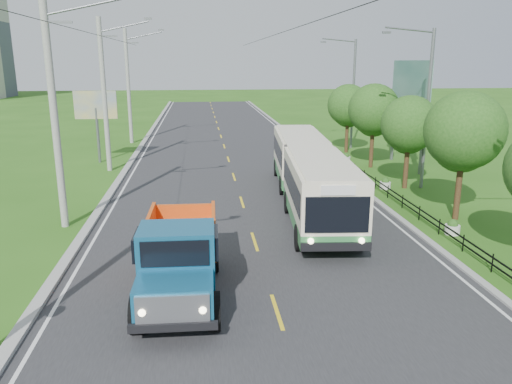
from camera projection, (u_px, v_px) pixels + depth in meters
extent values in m
plane|color=#295A15|center=(277.00, 312.00, 14.86)|extent=(240.00, 240.00, 0.00)
cube|color=#28282B|center=(232.00, 170.00, 34.08)|extent=(14.00, 120.00, 0.02)
cube|color=#9E9E99|center=(124.00, 172.00, 33.27)|extent=(0.40, 120.00, 0.15)
cube|color=#9E9E99|center=(334.00, 167.00, 34.86)|extent=(0.30, 120.00, 0.10)
cube|color=silver|center=(133.00, 173.00, 33.34)|extent=(0.12, 120.00, 0.00)
cube|color=silver|center=(327.00, 168.00, 34.81)|extent=(0.12, 120.00, 0.00)
cube|color=yellow|center=(277.00, 311.00, 14.86)|extent=(0.12, 2.20, 0.00)
cube|color=black|center=(375.00, 184.00, 29.12)|extent=(0.04, 40.00, 0.60)
cylinder|color=gray|center=(54.00, 115.00, 21.33)|extent=(0.32, 0.32, 10.00)
cube|color=slate|center=(57.00, 22.00, 20.41)|extent=(1.20, 0.10, 0.10)
cylinder|color=gray|center=(104.00, 96.00, 32.86)|extent=(0.32, 0.32, 10.00)
cube|color=slate|center=(108.00, 36.00, 31.94)|extent=(1.20, 0.10, 0.10)
cube|color=slate|center=(148.00, 18.00, 31.95)|extent=(0.50, 0.18, 0.12)
cylinder|color=gray|center=(128.00, 87.00, 44.39)|extent=(0.32, 0.32, 10.00)
cube|color=slate|center=(131.00, 43.00, 43.47)|extent=(1.20, 0.10, 0.10)
cube|color=slate|center=(161.00, 30.00, 43.48)|extent=(0.50, 0.18, 0.12)
cylinder|color=#382314|center=(459.00, 185.00, 23.20)|extent=(0.28, 0.28, 3.36)
sphere|color=#1E4D16|center=(464.00, 131.00, 22.56)|extent=(3.60, 3.60, 3.60)
sphere|color=#1E4D16|center=(461.00, 144.00, 23.25)|extent=(2.64, 2.64, 2.64)
cylinder|color=#382314|center=(406.00, 163.00, 29.01)|extent=(0.28, 0.28, 3.02)
sphere|color=#1E4D16|center=(409.00, 124.00, 28.44)|extent=(3.24, 3.24, 3.24)
sphere|color=#1E4D16|center=(408.00, 134.00, 29.10)|extent=(2.38, 2.38, 2.38)
cylinder|color=#382314|center=(372.00, 144.00, 34.75)|extent=(0.28, 0.28, 3.25)
sphere|color=#1E4D16|center=(374.00, 109.00, 34.13)|extent=(3.48, 3.48, 3.48)
sphere|color=#1E4D16|center=(374.00, 119.00, 34.81)|extent=(2.55, 2.55, 2.55)
cylinder|color=#382314|center=(347.00, 134.00, 40.53)|extent=(0.28, 0.28, 3.08)
sphere|color=#1E4D16|center=(348.00, 105.00, 39.95)|extent=(3.30, 3.30, 3.30)
sphere|color=#1E4D16|center=(348.00, 113.00, 40.62)|extent=(2.42, 2.42, 2.42)
cylinder|color=slate|center=(427.00, 111.00, 28.36)|extent=(0.20, 0.20, 9.00)
cylinder|color=slate|center=(410.00, 30.00, 27.09)|extent=(2.80, 0.10, 0.34)
cube|color=slate|center=(387.00, 32.00, 26.98)|extent=(0.45, 0.16, 0.12)
cylinder|color=slate|center=(353.00, 95.00, 41.81)|extent=(0.20, 0.20, 9.00)
cylinder|color=slate|center=(339.00, 40.00, 40.54)|extent=(2.80, 0.10, 0.34)
cube|color=slate|center=(323.00, 42.00, 40.44)|extent=(0.45, 0.16, 0.12)
cylinder|color=silver|center=(452.00, 230.00, 21.53)|extent=(0.64, 0.64, 0.40)
sphere|color=#1E4D16|center=(453.00, 224.00, 21.46)|extent=(0.44, 0.44, 0.44)
cylinder|color=silver|center=(385.00, 185.00, 29.21)|extent=(0.64, 0.64, 0.40)
sphere|color=#1E4D16|center=(385.00, 181.00, 29.15)|extent=(0.44, 0.44, 0.44)
cylinder|color=silver|center=(346.00, 159.00, 36.90)|extent=(0.64, 0.64, 0.40)
sphere|color=#1E4D16|center=(346.00, 156.00, 36.84)|extent=(0.44, 0.44, 0.44)
cylinder|color=slate|center=(98.00, 135.00, 36.37)|extent=(0.20, 0.20, 4.00)
cube|color=yellow|center=(95.00, 105.00, 35.81)|extent=(3.00, 0.15, 2.00)
cylinder|color=slate|center=(423.00, 137.00, 32.40)|extent=(0.24, 0.24, 5.00)
cylinder|color=slate|center=(394.00, 127.00, 37.20)|extent=(0.24, 0.24, 5.00)
cube|color=#144C47|center=(411.00, 83.00, 33.96)|extent=(0.20, 6.00, 3.00)
cube|color=#327F40|center=(320.00, 213.00, 21.85)|extent=(3.24, 7.92, 0.57)
cube|color=#EDE4C1|center=(321.00, 184.00, 21.52)|extent=(3.24, 7.92, 1.99)
cube|color=black|center=(321.00, 184.00, 21.52)|extent=(3.23, 7.30, 0.98)
cube|color=#327F40|center=(299.00, 171.00, 30.06)|extent=(3.20, 7.40, 0.57)
cube|color=#EDE4C1|center=(299.00, 150.00, 29.73)|extent=(3.20, 7.40, 1.99)
cube|color=black|center=(299.00, 150.00, 29.73)|extent=(3.18, 6.79, 0.98)
cube|color=#4C4C4C|center=(308.00, 169.00, 25.83)|extent=(2.50, 1.24, 2.45)
cube|color=black|center=(337.00, 215.00, 17.82)|extent=(2.31, 0.27, 1.34)
cylinder|color=black|center=(299.00, 238.00, 19.55)|extent=(0.42, 1.10, 1.07)
cylinder|color=black|center=(358.00, 237.00, 19.61)|extent=(0.42, 1.10, 1.07)
cylinder|color=black|center=(288.00, 203.00, 24.43)|extent=(0.42, 1.10, 1.07)
cylinder|color=black|center=(335.00, 202.00, 24.49)|extent=(0.42, 1.10, 1.07)
cylinder|color=black|center=(283.00, 185.00, 27.81)|extent=(0.42, 1.10, 1.07)
cylinder|color=black|center=(324.00, 185.00, 27.87)|extent=(0.42, 1.10, 1.07)
cylinder|color=black|center=(277.00, 168.00, 32.39)|extent=(0.42, 1.10, 1.07)
cylinder|color=black|center=(313.00, 168.00, 32.45)|extent=(0.42, 1.10, 1.07)
cube|color=navy|center=(175.00, 298.00, 13.38)|extent=(2.13, 1.45, 1.00)
cube|color=navy|center=(177.00, 259.00, 14.69)|extent=(2.24, 1.65, 1.99)
cube|color=black|center=(177.00, 243.00, 14.56)|extent=(2.45, 1.36, 0.70)
cube|color=black|center=(180.00, 277.00, 15.70)|extent=(1.16, 6.00, 0.25)
cube|color=#DB4F14|center=(182.00, 230.00, 17.08)|extent=(2.37, 3.05, 1.30)
cylinder|color=black|center=(137.00, 314.00, 13.62)|extent=(0.38, 1.11, 1.10)
cylinder|color=black|center=(214.00, 311.00, 13.80)|extent=(0.38, 1.11, 1.10)
cylinder|color=black|center=(154.00, 259.00, 17.46)|extent=(0.38, 1.11, 1.10)
cylinder|color=black|center=(213.00, 257.00, 17.64)|extent=(0.38, 1.11, 1.10)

